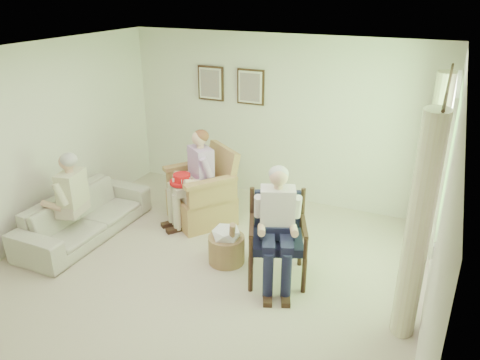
{
  "coord_description": "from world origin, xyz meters",
  "views": [
    {
      "loc": [
        2.4,
        -3.96,
        3.28
      ],
      "look_at": [
        0.22,
        0.83,
        1.05
      ],
      "focal_mm": 35.0,
      "sensor_mm": 36.0,
      "label": 1
    }
  ],
  "objects_px": {
    "wood_armchair": "(280,233)",
    "person_wicker": "(197,172)",
    "sofa": "(85,216)",
    "person_dark": "(276,219)",
    "person_sofa": "(68,195)",
    "hatbox": "(227,243)",
    "red_hat": "(182,180)",
    "wicker_armchair": "(203,198)"
  },
  "relations": [
    {
      "from": "wicker_armchair",
      "to": "person_dark",
      "type": "relative_size",
      "value": 0.79
    },
    {
      "from": "wicker_armchair",
      "to": "red_hat",
      "type": "bearing_deg",
      "value": -81.06
    },
    {
      "from": "wicker_armchair",
      "to": "sofa",
      "type": "xyz_separation_m",
      "value": [
        -1.27,
        -1.09,
        -0.05
      ]
    },
    {
      "from": "sofa",
      "to": "person_sofa",
      "type": "relative_size",
      "value": 1.62
    },
    {
      "from": "person_wicker",
      "to": "red_hat",
      "type": "height_order",
      "value": "person_wicker"
    },
    {
      "from": "sofa",
      "to": "wicker_armchair",
      "type": "bearing_deg",
      "value": -49.2
    },
    {
      "from": "sofa",
      "to": "person_dark",
      "type": "bearing_deg",
      "value": -88.89
    },
    {
      "from": "sofa",
      "to": "person_sofa",
      "type": "height_order",
      "value": "person_sofa"
    },
    {
      "from": "wood_armchair",
      "to": "red_hat",
      "type": "relative_size",
      "value": 2.91
    },
    {
      "from": "person_wicker",
      "to": "sofa",
      "type": "bearing_deg",
      "value": -106.96
    },
    {
      "from": "person_wicker",
      "to": "person_sofa",
      "type": "bearing_deg",
      "value": -100.51
    },
    {
      "from": "wood_armchair",
      "to": "person_dark",
      "type": "xyz_separation_m",
      "value": [
        -0.0,
        -0.17,
        0.26
      ]
    },
    {
      "from": "wicker_armchair",
      "to": "person_sofa",
      "type": "bearing_deg",
      "value": -97.23
    },
    {
      "from": "wood_armchair",
      "to": "red_hat",
      "type": "bearing_deg",
      "value": 139.1
    },
    {
      "from": "wood_armchair",
      "to": "sofa",
      "type": "bearing_deg",
      "value": 162.55
    },
    {
      "from": "hatbox",
      "to": "sofa",
      "type": "bearing_deg",
      "value": -174.75
    },
    {
      "from": "hatbox",
      "to": "person_dark",
      "type": "bearing_deg",
      "value": -11.38
    },
    {
      "from": "person_wicker",
      "to": "person_dark",
      "type": "xyz_separation_m",
      "value": [
        1.52,
        -0.89,
        0.01
      ]
    },
    {
      "from": "wood_armchair",
      "to": "person_wicker",
      "type": "bearing_deg",
      "value": 132.47
    },
    {
      "from": "wood_armchair",
      "to": "person_wicker",
      "type": "distance_m",
      "value": 1.7
    },
    {
      "from": "person_wicker",
      "to": "red_hat",
      "type": "relative_size",
      "value": 3.94
    },
    {
      "from": "wood_armchair",
      "to": "sofa",
      "type": "height_order",
      "value": "wood_armchair"
    },
    {
      "from": "sofa",
      "to": "wood_armchair",
      "type": "bearing_deg",
      "value": -85.44
    },
    {
      "from": "wood_armchair",
      "to": "person_wicker",
      "type": "xyz_separation_m",
      "value": [
        -1.52,
        0.73,
        0.25
      ]
    },
    {
      "from": "person_dark",
      "to": "person_sofa",
      "type": "bearing_deg",
      "value": 164.09
    },
    {
      "from": "person_sofa",
      "to": "hatbox",
      "type": "relative_size",
      "value": 1.87
    },
    {
      "from": "sofa",
      "to": "person_wicker",
      "type": "xyz_separation_m",
      "value": [
        1.27,
        0.95,
        0.52
      ]
    },
    {
      "from": "person_dark",
      "to": "red_hat",
      "type": "relative_size",
      "value": 3.97
    },
    {
      "from": "wicker_armchair",
      "to": "wood_armchair",
      "type": "relative_size",
      "value": 1.08
    },
    {
      "from": "wood_armchair",
      "to": "person_dark",
      "type": "height_order",
      "value": "person_dark"
    },
    {
      "from": "sofa",
      "to": "person_wicker",
      "type": "height_order",
      "value": "person_wicker"
    },
    {
      "from": "person_dark",
      "to": "hatbox",
      "type": "xyz_separation_m",
      "value": [
        -0.69,
        0.14,
        -0.56
      ]
    },
    {
      "from": "person_wicker",
      "to": "person_sofa",
      "type": "relative_size",
      "value": 1.1
    },
    {
      "from": "wicker_armchair",
      "to": "sofa",
      "type": "bearing_deg",
      "value": -102.98
    },
    {
      "from": "sofa",
      "to": "hatbox",
      "type": "distance_m",
      "value": 2.1
    },
    {
      "from": "wood_armchair",
      "to": "person_sofa",
      "type": "height_order",
      "value": "person_sofa"
    },
    {
      "from": "wicker_armchair",
      "to": "red_hat",
      "type": "distance_m",
      "value": 0.51
    },
    {
      "from": "wood_armchair",
      "to": "person_dark",
      "type": "bearing_deg",
      "value": -112.01
    },
    {
      "from": "hatbox",
      "to": "red_hat",
      "type": "bearing_deg",
      "value": 148.53
    },
    {
      "from": "sofa",
      "to": "person_dark",
      "type": "xyz_separation_m",
      "value": [
        2.79,
        0.05,
        0.53
      ]
    },
    {
      "from": "wicker_armchair",
      "to": "person_sofa",
      "type": "relative_size",
      "value": 0.87
    },
    {
      "from": "sofa",
      "to": "person_sofa",
      "type": "distance_m",
      "value": 0.48
    }
  ]
}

